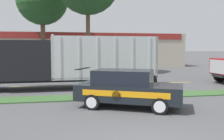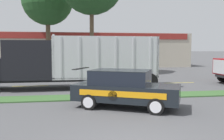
{
  "view_description": "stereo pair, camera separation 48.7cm",
  "coord_description": "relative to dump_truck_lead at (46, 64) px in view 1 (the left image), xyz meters",
  "views": [
    {
      "loc": [
        -1.9,
        -5.48,
        2.52
      ],
      "look_at": [
        0.79,
        8.49,
        1.34
      ],
      "focal_mm": 40.0,
      "sensor_mm": 36.0,
      "label": 1
    },
    {
      "loc": [
        -1.42,
        -5.56,
        2.52
      ],
      "look_at": [
        0.79,
        8.49,
        1.34
      ],
      "focal_mm": 40.0,
      "sensor_mm": 36.0,
      "label": 2
    }
  ],
  "objects": [
    {
      "name": "store_building_backdrop",
      "position": [
        4.48,
        23.01,
        0.79
      ],
      "size": [
        27.46,
        12.1,
        4.75
      ],
      "color": "#BCB29E",
      "rests_on": "ground_plane"
    },
    {
      "name": "centre_line_3",
      "position": [
        -1.29,
        1.48,
        -1.58
      ],
      "size": [
        2.4,
        0.14,
        0.01
      ],
      "primitive_type": "cube",
      "color": "yellow",
      "rests_on": "ground_plane"
    },
    {
      "name": "rally_car",
      "position": [
        3.82,
        -5.71,
        -0.74
      ],
      "size": [
        4.82,
        3.62,
        1.67
      ],
      "color": "black",
      "rests_on": "ground_plane"
    },
    {
      "name": "dump_truck_lead",
      "position": [
        0.0,
        0.0,
        0.0
      ],
      "size": [
        11.99,
        2.77,
        3.41
      ],
      "color": "black",
      "rests_on": "ground_plane"
    },
    {
      "name": "centre_line_4",
      "position": [
        4.11,
        1.48,
        -1.58
      ],
      "size": [
        2.4,
        0.14,
        0.01
      ],
      "primitive_type": "cube",
      "color": "yellow",
      "rests_on": "ground_plane"
    },
    {
      "name": "centre_line_5",
      "position": [
        9.51,
        1.48,
        -1.58
      ],
      "size": [
        2.4,
        0.14,
        0.01
      ],
      "primitive_type": "cube",
      "color": "yellow",
      "rests_on": "ground_plane"
    },
    {
      "name": "grass_verge",
      "position": [
        3.05,
        -3.29,
        -1.56
      ],
      "size": [
        120.0,
        1.53,
        0.06
      ],
      "primitive_type": "cube",
      "color": "#3D6633",
      "rests_on": "ground_plane"
    }
  ]
}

